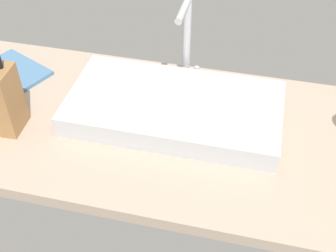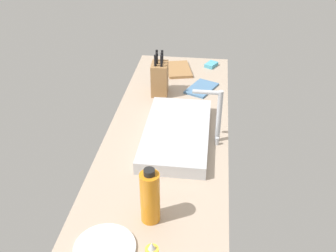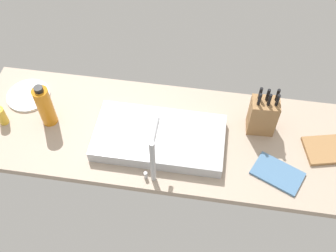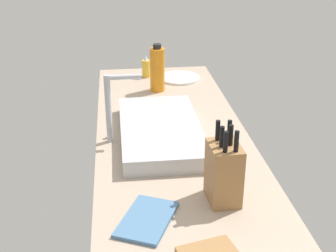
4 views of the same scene
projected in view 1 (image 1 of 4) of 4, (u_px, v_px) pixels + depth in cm
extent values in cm
cube|color=tan|center=(152.00, 130.00, 127.33)|extent=(193.43, 61.25, 3.50)
cube|color=#B7BABF|center=(174.00, 108.00, 126.89)|extent=(59.71, 31.39, 6.16)
cylinder|color=#B7BABF|center=(187.00, 39.00, 134.16)|extent=(2.40, 2.40, 27.40)
cylinder|color=#B7BABF|center=(183.00, 10.00, 120.94)|extent=(2.00, 12.96, 2.00)
cylinder|color=#B7BABF|center=(197.00, 72.00, 141.46)|extent=(1.60, 1.60, 4.00)
cube|color=teal|center=(16.00, 70.00, 144.61)|extent=(24.90, 20.92, 1.20)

